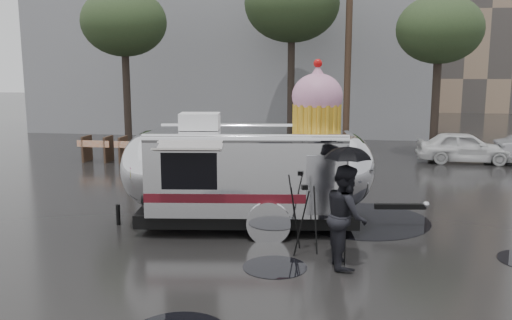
# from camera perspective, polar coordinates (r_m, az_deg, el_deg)

# --- Properties ---
(ground) EXTENTS (120.00, 120.00, 0.00)m
(ground) POSITION_cam_1_polar(r_m,az_deg,el_deg) (10.55, -4.36, -10.64)
(ground) COLOR black
(ground) RESTS_ON ground
(puddles) EXTENTS (7.19, 8.58, 0.01)m
(puddles) POSITION_cam_1_polar(r_m,az_deg,el_deg) (12.17, 10.29, -7.92)
(puddles) COLOR black
(puddles) RESTS_ON ground
(grey_building) EXTENTS (22.00, 12.00, 13.00)m
(grey_building) POSITION_cam_1_polar(r_m,az_deg,el_deg) (34.30, -1.64, 14.60)
(grey_building) COLOR slate
(grey_building) RESTS_ON ground
(utility_pole) EXTENTS (1.60, 0.28, 9.00)m
(utility_pole) POSITION_cam_1_polar(r_m,az_deg,el_deg) (23.62, 9.70, 12.02)
(utility_pole) COLOR #473323
(utility_pole) RESTS_ON ground
(tree_left) EXTENTS (3.64, 3.64, 6.95)m
(tree_left) POSITION_cam_1_polar(r_m,az_deg,el_deg) (24.51, -13.73, 13.82)
(tree_left) COLOR #382D26
(tree_left) RESTS_ON ground
(tree_mid) EXTENTS (4.20, 4.20, 8.03)m
(tree_mid) POSITION_cam_1_polar(r_m,az_deg,el_deg) (24.85, 3.79, 16.00)
(tree_mid) COLOR #382D26
(tree_mid) RESTS_ON ground
(tree_right) EXTENTS (3.36, 3.36, 6.42)m
(tree_right) POSITION_cam_1_polar(r_m,az_deg,el_deg) (22.93, 18.75, 12.80)
(tree_right) COLOR #382D26
(tree_right) RESTS_ON ground
(barricade_row) EXTENTS (4.30, 0.80, 1.00)m
(barricade_row) POSITION_cam_1_polar(r_m,az_deg,el_deg) (21.33, -12.72, 1.11)
(barricade_row) COLOR #473323
(barricade_row) RESTS_ON ground
(airstream_trailer) EXTENTS (7.24, 3.36, 3.92)m
(airstream_trailer) POSITION_cam_1_polar(r_m,az_deg,el_deg) (12.42, -0.49, -0.86)
(airstream_trailer) COLOR silver
(airstream_trailer) RESTS_ON ground
(person_right) EXTENTS (0.67, 1.00, 1.92)m
(person_right) POSITION_cam_1_polar(r_m,az_deg,el_deg) (10.19, 9.44, -5.83)
(person_right) COLOR black
(person_right) RESTS_ON ground
(umbrella_black) EXTENTS (1.08, 1.08, 2.29)m
(umbrella_black) POSITION_cam_1_polar(r_m,az_deg,el_deg) (9.97, 9.59, -0.51)
(umbrella_black) COLOR black
(umbrella_black) RESTS_ON ground
(tripod) EXTENTS (0.57, 0.55, 1.40)m
(tripod) POSITION_cam_1_polar(r_m,az_deg,el_deg) (10.79, 5.09, -5.64)
(tripod) COLOR black
(tripod) RESTS_ON ground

